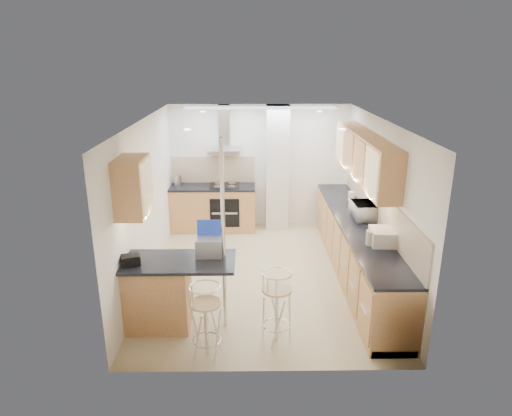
{
  "coord_description": "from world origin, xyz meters",
  "views": [
    {
      "loc": [
        -0.2,
        -6.71,
        3.39
      ],
      "look_at": [
        -0.1,
        0.2,
        1.08
      ],
      "focal_mm": 32.0,
      "sensor_mm": 36.0,
      "label": 1
    }
  ],
  "objects_px": {
    "microwave": "(364,211)",
    "bar_stool_near": "(206,321)",
    "bar_stool_end": "(277,307)",
    "bread_bin": "(382,237)",
    "laptop": "(210,247)"
  },
  "relations": [
    {
      "from": "microwave",
      "to": "bread_bin",
      "type": "relative_size",
      "value": 1.21
    },
    {
      "from": "bar_stool_near",
      "to": "bread_bin",
      "type": "height_order",
      "value": "bread_bin"
    },
    {
      "from": "bar_stool_near",
      "to": "bar_stool_end",
      "type": "height_order",
      "value": "bar_stool_end"
    },
    {
      "from": "laptop",
      "to": "bread_bin",
      "type": "distance_m",
      "value": 2.38
    },
    {
      "from": "bar_stool_near",
      "to": "bar_stool_end",
      "type": "xyz_separation_m",
      "value": [
        0.84,
        0.3,
        0.01
      ]
    },
    {
      "from": "microwave",
      "to": "bar_stool_near",
      "type": "height_order",
      "value": "microwave"
    },
    {
      "from": "laptop",
      "to": "bar_stool_near",
      "type": "relative_size",
      "value": 0.38
    },
    {
      "from": "bread_bin",
      "to": "laptop",
      "type": "bearing_deg",
      "value": -166.92
    },
    {
      "from": "laptop",
      "to": "bar_stool_end",
      "type": "bearing_deg",
      "value": -30.99
    },
    {
      "from": "microwave",
      "to": "bar_stool_end",
      "type": "relative_size",
      "value": 0.52
    },
    {
      "from": "laptop",
      "to": "bread_bin",
      "type": "relative_size",
      "value": 0.87
    },
    {
      "from": "microwave",
      "to": "bread_bin",
      "type": "bearing_deg",
      "value": 179.18
    },
    {
      "from": "microwave",
      "to": "bar_stool_near",
      "type": "distance_m",
      "value": 3.26
    },
    {
      "from": "microwave",
      "to": "bread_bin",
      "type": "xyz_separation_m",
      "value": [
        0.02,
        -1.01,
        -0.03
      ]
    },
    {
      "from": "laptop",
      "to": "bar_stool_end",
      "type": "height_order",
      "value": "laptop"
    }
  ]
}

